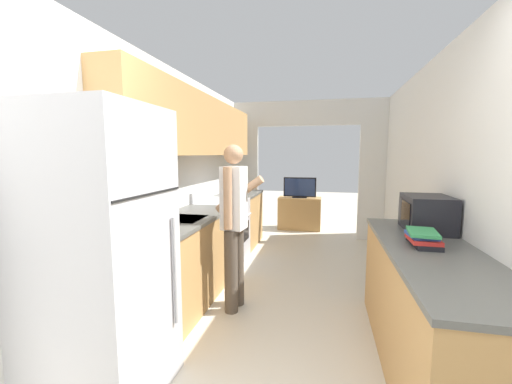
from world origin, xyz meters
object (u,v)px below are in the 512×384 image
at_px(range_oven, 222,231).
at_px(tv_cabinet, 300,213).
at_px(book_stack, 423,238).
at_px(refrigerator, 99,257).
at_px(microwave, 427,213).
at_px(person, 234,223).
at_px(television, 300,188).

bearing_deg(range_oven, tv_cabinet, 68.46).
relative_size(range_oven, book_stack, 3.35).
bearing_deg(range_oven, refrigerator, -88.73).
distance_m(range_oven, microwave, 2.65).
distance_m(range_oven, person, 1.42).
bearing_deg(person, range_oven, 29.26).
distance_m(refrigerator, tv_cabinet, 4.91).
distance_m(person, book_stack, 1.63).
relative_size(person, tv_cabinet, 1.90).
height_order(book_stack, television, television).
relative_size(range_oven, microwave, 2.25).
distance_m(person, television, 3.51).
distance_m(microwave, book_stack, 0.52).
bearing_deg(refrigerator, person, 69.04).
height_order(range_oven, television, television).
height_order(tv_cabinet, television, television).
height_order(person, microwave, person).
height_order(book_stack, tv_cabinet, book_stack).
xyz_separation_m(person, microwave, (1.70, -0.04, 0.17)).
xyz_separation_m(book_stack, tv_cabinet, (-1.18, 4.05, -0.62)).
distance_m(microwave, tv_cabinet, 3.87).
distance_m(microwave, television, 3.77).
distance_m(person, microwave, 1.71).
bearing_deg(range_oven, person, -66.52).
bearing_deg(person, microwave, -85.46).
bearing_deg(tv_cabinet, microwave, -69.43).
height_order(range_oven, tv_cabinet, range_oven).
bearing_deg(television, range_oven, -111.91).
bearing_deg(person, refrigerator, 164.83).
bearing_deg(tv_cabinet, refrigerator, -100.00).
relative_size(person, book_stack, 5.28).
bearing_deg(range_oven, microwave, -29.79).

